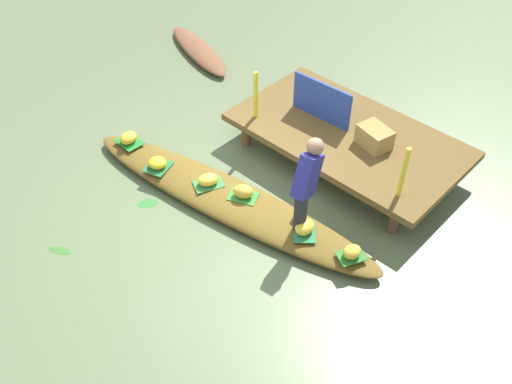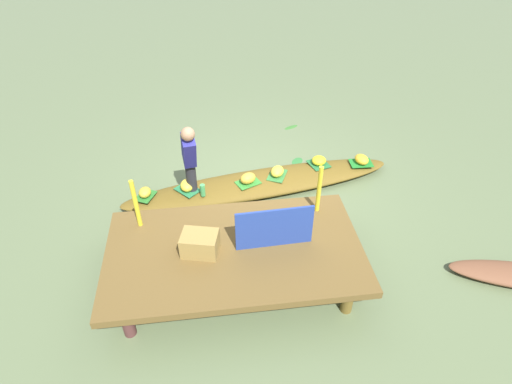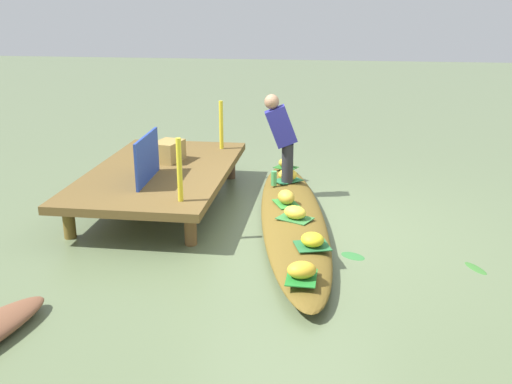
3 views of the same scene
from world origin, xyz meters
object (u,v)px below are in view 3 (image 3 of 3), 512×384
(vendor_boat, at_px, (293,218))
(banana_bunch_0, at_px, (302,270))
(banana_bunch_3, at_px, (288,175))
(water_bottle, at_px, (274,178))
(banana_bunch_1, at_px, (312,240))
(banana_bunch_4, at_px, (286,163))
(banana_bunch_5, at_px, (295,212))
(vendor_person, at_px, (281,133))
(market_banner, at_px, (147,158))
(produce_crate, at_px, (168,151))
(banana_bunch_2, at_px, (286,197))

(vendor_boat, distance_m, banana_bunch_0, 1.79)
(banana_bunch_3, distance_m, water_bottle, 0.30)
(banana_bunch_1, distance_m, banana_bunch_4, 2.92)
(banana_bunch_5, relative_size, vendor_person, 0.22)
(market_banner, bearing_deg, produce_crate, -2.27)
(banana_bunch_3, bearing_deg, market_banner, 123.69)
(banana_bunch_2, xyz_separation_m, banana_bunch_4, (1.61, 0.14, -0.01))
(vendor_person, height_order, water_bottle, vendor_person)
(banana_bunch_5, bearing_deg, water_bottle, 17.12)
(banana_bunch_1, distance_m, banana_bunch_3, 2.27)
(banana_bunch_0, relative_size, vendor_person, 0.22)
(banana_bunch_1, bearing_deg, produce_crate, 45.82)
(banana_bunch_2, xyz_separation_m, banana_bunch_5, (-0.50, -0.15, -0.01))
(banana_bunch_1, bearing_deg, vendor_person, 13.98)
(water_bottle, distance_m, market_banner, 1.78)
(banana_bunch_4, xyz_separation_m, produce_crate, (-0.83, 1.58, 0.34))
(banana_bunch_4, height_order, vendor_person, vendor_person)
(banana_bunch_3, xyz_separation_m, market_banner, (-1.10, 1.66, 0.48))
(banana_bunch_3, distance_m, produce_crate, 1.70)
(banana_bunch_3, height_order, banana_bunch_4, banana_bunch_3)
(banana_bunch_3, bearing_deg, banana_bunch_2, -176.33)
(banana_bunch_5, bearing_deg, market_banner, 78.94)
(market_banner, bearing_deg, banana_bunch_2, -87.69)
(banana_bunch_3, bearing_deg, banana_bunch_5, -171.94)
(vendor_boat, height_order, banana_bunch_5, banana_bunch_5)
(water_bottle, bearing_deg, banana_bunch_1, -162.85)
(vendor_boat, relative_size, banana_bunch_4, 19.89)
(banana_bunch_0, distance_m, banana_bunch_3, 2.98)
(water_bottle, bearing_deg, vendor_boat, -160.66)
(banana_bunch_1, distance_m, banana_bunch_5, 0.79)
(market_banner, bearing_deg, banana_bunch_4, -44.25)
(banana_bunch_0, distance_m, vendor_person, 2.97)
(banana_bunch_4, relative_size, water_bottle, 1.13)
(banana_bunch_1, xyz_separation_m, banana_bunch_4, (2.87, 0.52, 0.00))
(banana_bunch_4, bearing_deg, water_bottle, 174.23)
(vendor_boat, height_order, banana_bunch_0, banana_bunch_0)
(banana_bunch_4, xyz_separation_m, water_bottle, (-0.88, 0.09, 0.02))
(vendor_boat, bearing_deg, market_banner, 79.00)
(banana_bunch_4, distance_m, banana_bunch_5, 2.13)
(vendor_boat, bearing_deg, banana_bunch_0, 178.52)
(banana_bunch_5, height_order, produce_crate, produce_crate)
(banana_bunch_0, xyz_separation_m, banana_bunch_2, (1.99, 0.31, 0.01))
(banana_bunch_0, height_order, banana_bunch_4, banana_bunch_0)
(banana_bunch_0, xyz_separation_m, banana_bunch_3, (2.96, 0.38, 0.01))
(vendor_boat, relative_size, banana_bunch_2, 17.07)
(banana_bunch_5, bearing_deg, vendor_boat, 9.30)
(banana_bunch_3, bearing_deg, produce_crate, 96.49)
(banana_bunch_1, xyz_separation_m, banana_bunch_3, (2.23, 0.44, 0.01))
(banana_bunch_0, distance_m, produce_crate, 3.45)
(banana_bunch_4, bearing_deg, banana_bunch_0, -172.77)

